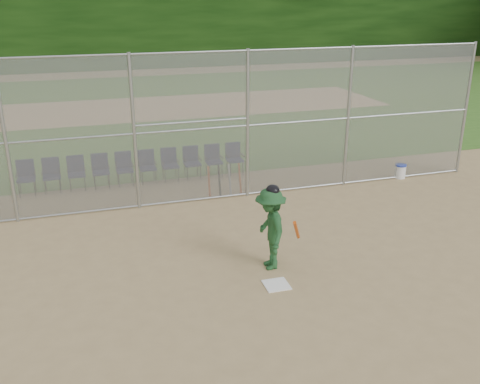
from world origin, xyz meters
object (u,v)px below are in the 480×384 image
object	(u,v)px
home_plate	(276,285)
batter_at_plate	(270,228)
water_cooler	(400,171)
chair_0	(26,178)

from	to	relation	value
home_plate	batter_at_plate	xyz separation A→B (m)	(0.14, 0.75, 0.86)
water_cooler	home_plate	bearing A→B (deg)	-140.61
home_plate	chair_0	xyz separation A→B (m)	(-4.86, 6.78, 0.47)
home_plate	chair_0	bearing A→B (deg)	125.61
water_cooler	chair_0	world-z (taller)	chair_0
home_plate	water_cooler	bearing A→B (deg)	39.39
batter_at_plate	chair_0	distance (m)	7.84
home_plate	chair_0	distance (m)	8.35
chair_0	water_cooler	bearing A→B (deg)	-9.99
batter_at_plate	chair_0	bearing A→B (deg)	129.62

